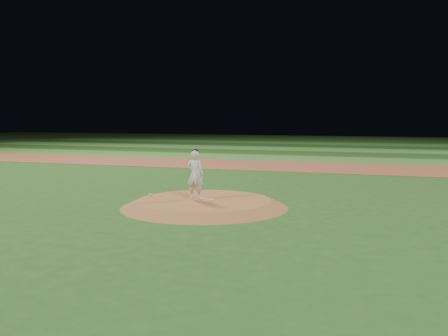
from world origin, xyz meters
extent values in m
plane|color=#244F19|center=(0.00, 0.00, 0.00)|extent=(120.00, 120.00, 0.00)
cube|color=brown|center=(0.00, 14.00, 0.01)|extent=(70.00, 6.00, 0.02)
cube|color=#3A732A|center=(0.00, 19.50, 0.01)|extent=(70.00, 5.00, 0.02)
cube|color=#1F4215|center=(0.00, 24.50, 0.01)|extent=(70.00, 5.00, 0.02)
cube|color=#387B2D|center=(0.00, 29.50, 0.01)|extent=(70.00, 5.00, 0.02)
cube|color=#1C4315|center=(0.00, 34.50, 0.01)|extent=(70.00, 5.00, 0.02)
cube|color=#386C27|center=(0.00, 39.50, 0.01)|extent=(70.00, 5.00, 0.02)
cube|color=#224D19|center=(0.00, 44.50, 0.01)|extent=(70.00, 5.00, 0.02)
cone|color=#A16032|center=(0.00, 0.00, 0.12)|extent=(5.50, 5.50, 0.25)
cube|color=beige|center=(0.04, 0.04, 0.27)|extent=(0.66, 0.40, 0.03)
ellipsoid|color=white|center=(-2.06, 0.14, 0.28)|extent=(0.11, 0.11, 0.06)
imported|color=white|center=(-0.30, -0.07, 1.06)|extent=(0.61, 0.42, 1.63)
ellipsoid|color=black|center=(-0.30, -0.07, 1.86)|extent=(0.22, 0.22, 0.15)
camera|label=1|loc=(5.86, -15.16, 3.01)|focal=40.00mm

